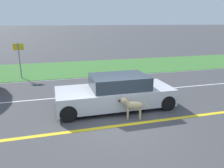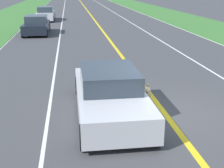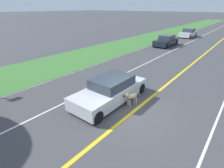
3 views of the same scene
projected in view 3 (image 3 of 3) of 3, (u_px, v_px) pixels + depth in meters
ground_plane at (132, 113)px, 8.86m from camera, size 400.00×400.00×0.00m
centre_divider_line at (132, 112)px, 8.86m from camera, size 0.18×160.00×0.01m
lane_edge_line_right at (52, 80)px, 12.83m from camera, size 0.14×160.00×0.01m
lane_dash_same_dir at (85, 93)px, 10.85m from camera, size 0.10×160.00×0.01m
lane_dash_oncoming at (208, 143)px, 6.88m from camera, size 0.10×160.00×0.01m
grass_verge_right at (30, 71)px, 14.53m from camera, size 6.00×160.00×0.03m
ego_car at (110, 90)px, 9.76m from camera, size 1.94×4.77×1.38m
dog at (131, 97)px, 9.31m from camera, size 0.47×1.12×0.84m
car_trailing_near at (166, 41)px, 23.76m from camera, size 1.89×4.47×1.42m
car_trailing_mid at (188, 33)px, 30.59m from camera, size 1.86×4.57×1.46m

